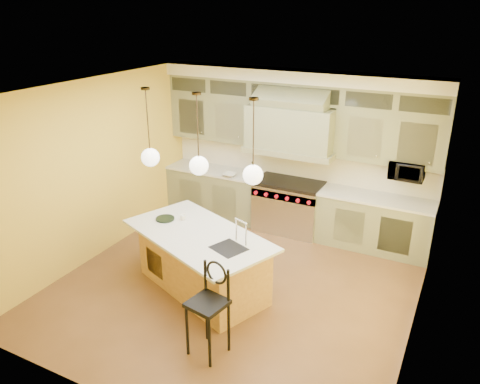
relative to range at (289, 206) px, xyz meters
The scene contains 18 objects.
floor 2.20m from the range, 90.00° to the right, with size 5.00×5.00×0.00m, color brown.
ceiling 3.23m from the range, 90.00° to the right, with size 5.00×5.00×0.00m, color white.
wall_back 1.03m from the range, 90.00° to the left, with size 5.00×5.00×0.00m, color gold.
wall_front 4.74m from the range, 90.00° to the right, with size 5.00×5.00×0.00m, color gold.
wall_left 3.43m from the range, 139.39° to the right, with size 5.00×5.00×0.00m, color gold.
wall_right 3.43m from the range, 40.61° to the right, with size 5.00×5.00×0.00m, color gold.
back_cabinetry 0.95m from the range, 90.00° to the left, with size 5.00×0.77×2.90m.
range is the anchor object (origin of this frame).
kitchen_island 2.43m from the range, 99.38° to the right, with size 2.50×1.93×1.35m.
counter_stool 3.54m from the range, 83.80° to the right, with size 0.48×0.48×1.18m.
microwave 2.18m from the range, ahead, with size 0.54×0.37×0.30m, color black.
oil_bottle_a 0.95m from the range, behind, with size 0.11×0.11×0.28m, color black.
oil_bottle_b 0.92m from the range, 162.65° to the right, with size 0.09×0.09×0.20m, color black.
fruit_bowl 1.23m from the range, 168.87° to the right, with size 0.25×0.25×0.06m, color silver.
cup 2.37m from the range, 111.82° to the right, with size 0.09×0.09×0.08m, color white.
pendant_left 3.05m from the range, 116.62° to the right, with size 0.26×0.26×1.11m.
pendant_center 2.83m from the range, 99.49° to the right, with size 0.26×0.26×1.11m.
pendant_right 2.83m from the range, 80.51° to the right, with size 0.26×0.26×1.11m.
Camera 1 is at (2.77, -5.27, 3.92)m, focal length 35.00 mm.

